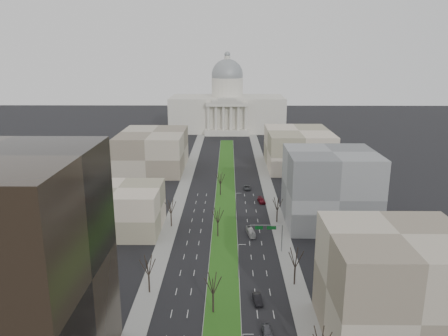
# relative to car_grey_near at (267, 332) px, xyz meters

# --- Properties ---
(ground) EXTENTS (600.00, 600.00, 0.00)m
(ground) POSITION_rel_car_grey_near_xyz_m (-8.99, 87.66, -0.85)
(ground) COLOR black
(ground) RESTS_ON ground
(median) EXTENTS (8.00, 222.03, 0.20)m
(median) POSITION_rel_car_grey_near_xyz_m (-8.99, 86.65, -0.75)
(median) COLOR #999993
(median) RESTS_ON ground
(sidewalk_left) EXTENTS (5.00, 330.00, 0.15)m
(sidewalk_left) POSITION_rel_car_grey_near_xyz_m (-26.49, 62.66, -0.77)
(sidewalk_left) COLOR gray
(sidewalk_left) RESTS_ON ground
(sidewalk_right) EXTENTS (5.00, 330.00, 0.15)m
(sidewalk_right) POSITION_rel_car_grey_near_xyz_m (8.51, 62.66, -0.77)
(sidewalk_right) COLOR gray
(sidewalk_right) RESTS_ON ground
(capitol) EXTENTS (80.00, 46.00, 55.00)m
(capitol) POSITION_rel_car_grey_near_xyz_m (-8.99, 237.25, 15.46)
(capitol) COLOR beige
(capitol) RESTS_ON ground
(building_beige_left) EXTENTS (26.00, 22.00, 14.00)m
(building_beige_left) POSITION_rel_car_grey_near_xyz_m (-41.99, 52.66, 6.15)
(building_beige_left) COLOR gray
(building_beige_left) RESTS_ON ground
(building_tan_right) EXTENTS (26.00, 24.00, 22.00)m
(building_tan_right) POSITION_rel_car_grey_near_xyz_m (24.01, -0.34, 10.15)
(building_tan_right) COLOR gray
(building_tan_right) RESTS_ON ground
(building_grey_right) EXTENTS (28.00, 26.00, 24.00)m
(building_grey_right) POSITION_rel_car_grey_near_xyz_m (25.01, 59.66, 11.15)
(building_grey_right) COLOR slate
(building_grey_right) RESTS_ON ground
(building_far_left) EXTENTS (30.00, 40.00, 18.00)m
(building_far_left) POSITION_rel_car_grey_near_xyz_m (-43.99, 127.66, 8.15)
(building_far_left) COLOR gray
(building_far_left) RESTS_ON ground
(building_far_right) EXTENTS (30.00, 40.00, 18.00)m
(building_far_right) POSITION_rel_car_grey_near_xyz_m (26.01, 132.66, 8.15)
(building_far_right) COLOR gray
(building_far_right) RESTS_ON ground
(tree_left_mid) EXTENTS (5.40, 5.40, 9.72)m
(tree_left_mid) POSITION_rel_car_grey_near_xyz_m (-26.19, 15.66, 6.15)
(tree_left_mid) COLOR black
(tree_left_mid) RESTS_ON ground
(tree_left_far) EXTENTS (5.28, 5.28, 9.50)m
(tree_left_far) POSITION_rel_car_grey_near_xyz_m (-26.19, 55.66, 6.00)
(tree_left_far) COLOR black
(tree_left_far) RESTS_ON ground
(tree_right_mid) EXTENTS (5.52, 5.52, 9.94)m
(tree_right_mid) POSITION_rel_car_grey_near_xyz_m (8.21, 19.66, 6.31)
(tree_right_mid) COLOR black
(tree_right_mid) RESTS_ON ground
(tree_right_far) EXTENTS (5.04, 5.04, 9.07)m
(tree_right_far) POSITION_rel_car_grey_near_xyz_m (8.21, 59.66, 5.68)
(tree_right_far) COLOR black
(tree_right_far) RESTS_ON ground
(tree_median_a) EXTENTS (5.40, 5.40, 9.72)m
(tree_median_a) POSITION_rel_car_grey_near_xyz_m (-10.99, 7.66, 6.15)
(tree_median_a) COLOR black
(tree_median_a) RESTS_ON ground
(tree_median_b) EXTENTS (5.40, 5.40, 9.72)m
(tree_median_b) POSITION_rel_car_grey_near_xyz_m (-10.99, 47.66, 6.15)
(tree_median_b) COLOR black
(tree_median_b) RESTS_ON ground
(tree_median_c) EXTENTS (5.40, 5.40, 9.72)m
(tree_median_c) POSITION_rel_car_grey_near_xyz_m (-10.99, 87.66, 6.15)
(tree_median_c) COLOR black
(tree_median_c) RESTS_ON ground
(streetlamp_median_b) EXTENTS (1.90, 0.20, 9.16)m
(streetlamp_median_b) POSITION_rel_car_grey_near_xyz_m (-5.23, 22.66, 3.96)
(streetlamp_median_b) COLOR gray
(streetlamp_median_b) RESTS_ON ground
(streetlamp_median_c) EXTENTS (1.90, 0.20, 9.16)m
(streetlamp_median_c) POSITION_rel_car_grey_near_xyz_m (-5.23, 62.66, 3.96)
(streetlamp_median_c) COLOR gray
(streetlamp_median_c) RESTS_ON ground
(mast_arm_signs) EXTENTS (9.12, 0.24, 8.09)m
(mast_arm_signs) POSITION_rel_car_grey_near_xyz_m (4.50, 37.69, 5.26)
(mast_arm_signs) COLOR gray
(mast_arm_signs) RESTS_ON ground
(car_grey_near) EXTENTS (2.31, 5.09, 1.69)m
(car_grey_near) POSITION_rel_car_grey_near_xyz_m (0.00, 0.00, 0.00)
(car_grey_near) COLOR #4A4B51
(car_grey_near) RESTS_ON ground
(car_black) EXTENTS (2.27, 5.28, 1.69)m
(car_black) POSITION_rel_car_grey_near_xyz_m (-1.18, 11.86, -0.00)
(car_black) COLOR black
(car_black) RESTS_ON ground
(car_red) EXTENTS (3.14, 5.90, 1.63)m
(car_red) POSITION_rel_car_grey_near_xyz_m (4.51, 79.33, -0.03)
(car_red) COLOR maroon
(car_red) RESTS_ON ground
(car_grey_far) EXTENTS (2.59, 5.58, 1.55)m
(car_grey_far) POSITION_rel_car_grey_near_xyz_m (-0.14, 95.49, -0.07)
(car_grey_far) COLOR #424449
(car_grey_far) RESTS_ON ground
(box_van) EXTENTS (2.76, 7.33, 1.99)m
(box_van) POSITION_rel_car_grey_near_xyz_m (-0.91, 49.09, 0.15)
(box_van) COLOR silver
(box_van) RESTS_ON ground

